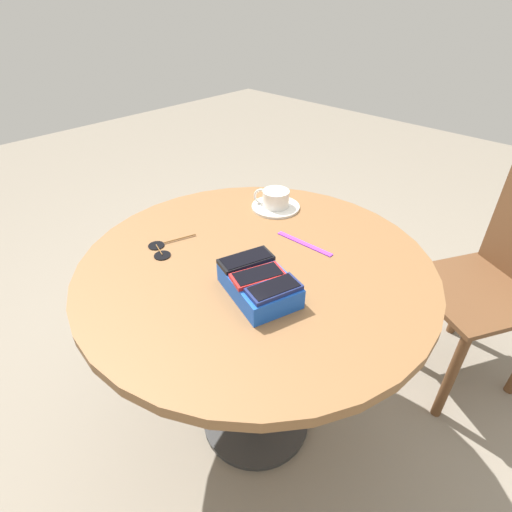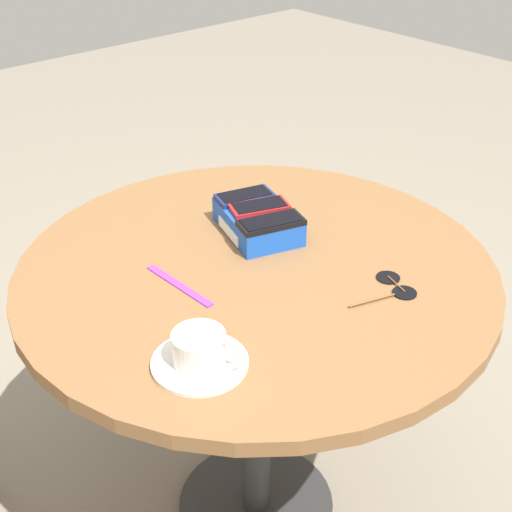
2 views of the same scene
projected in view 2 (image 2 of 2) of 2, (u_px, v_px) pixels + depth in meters
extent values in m
plane|color=gray|center=(256.00, 506.00, 1.83)|extent=(8.00, 8.00, 0.00)
cylinder|color=#2D2D2D|center=(256.00, 503.00, 1.82)|extent=(0.39, 0.39, 0.02)
cylinder|color=#2D2D2D|center=(256.00, 401.00, 1.64)|extent=(0.07, 0.07, 0.68)
cylinder|color=brown|center=(256.00, 271.00, 1.45)|extent=(0.97, 0.97, 0.03)
cube|color=blue|center=(258.00, 221.00, 1.54)|extent=(0.23, 0.19, 0.05)
cube|color=white|center=(228.00, 231.00, 1.53)|extent=(0.10, 0.04, 0.02)
cube|color=navy|center=(245.00, 196.00, 1.58)|extent=(0.09, 0.14, 0.01)
cube|color=black|center=(245.00, 194.00, 1.57)|extent=(0.08, 0.12, 0.00)
cube|color=red|center=(259.00, 207.00, 1.53)|extent=(0.10, 0.14, 0.01)
cube|color=black|center=(259.00, 205.00, 1.53)|extent=(0.09, 0.12, 0.00)
cube|color=black|center=(271.00, 223.00, 1.47)|extent=(0.10, 0.15, 0.01)
cube|color=black|center=(271.00, 220.00, 1.47)|extent=(0.09, 0.13, 0.00)
cylinder|color=silver|center=(200.00, 363.00, 1.18)|extent=(0.16, 0.16, 0.01)
cylinder|color=silver|center=(199.00, 348.00, 1.16)|extent=(0.09, 0.09, 0.05)
cylinder|color=tan|center=(198.00, 338.00, 1.15)|extent=(0.08, 0.08, 0.00)
torus|color=silver|center=(227.00, 354.00, 1.15)|extent=(0.06, 0.04, 0.06)
cube|color=purple|center=(179.00, 285.00, 1.38)|extent=(0.19, 0.02, 0.00)
cylinder|color=black|center=(388.00, 278.00, 1.40)|extent=(0.05, 0.05, 0.00)
cylinder|color=black|center=(405.00, 293.00, 1.35)|extent=(0.05, 0.05, 0.00)
cylinder|color=brown|center=(396.00, 284.00, 1.38)|extent=(0.06, 0.02, 0.00)
cylinder|color=brown|center=(372.00, 300.00, 1.33)|extent=(0.03, 0.10, 0.00)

